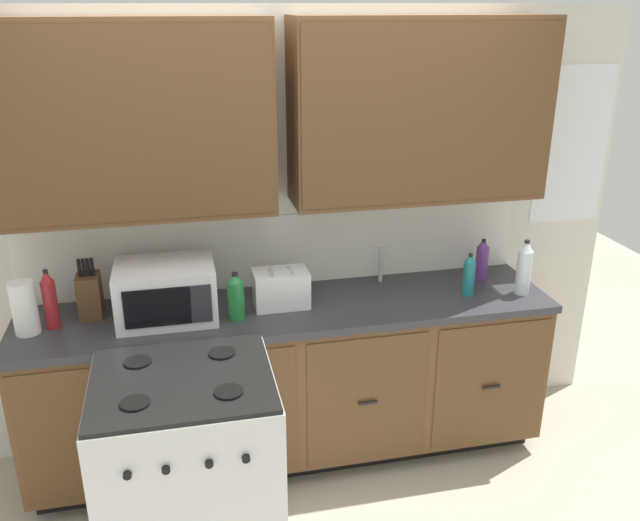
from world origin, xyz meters
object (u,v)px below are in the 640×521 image
Objects in this scene: bottle_violet at (482,260)px; paper_towel_roll at (24,308)px; knife_block at (90,295)px; bottle_teal at (469,275)px; bottle_green at (236,296)px; stove_range at (190,470)px; microwave at (166,292)px; bottle_red at (50,300)px; toaster at (281,288)px; bottle_clear at (524,268)px.

paper_towel_roll is at bearing -176.66° from bottle_violet.
knife_block reaches higher than bottle_teal.
bottle_green is at bearing -14.79° from knife_block.
stove_range is 1.98× the size of microwave.
bottle_violet is at bearing 23.83° from stove_range.
paper_towel_roll is 2.39m from bottle_violet.
knife_block is 2.11m from bottle_violet.
microwave is 1.85× the size of paper_towel_roll.
bottle_green is (0.98, -0.06, -0.01)m from paper_towel_roll.
knife_block is 0.19m from bottle_red.
bottle_violet is at bearing 4.88° from toaster.
toaster is 1.14× the size of bottle_green.
stove_range is 3.39× the size of toaster.
microwave is 2.05× the size of bottle_teal.
stove_range is at bearing -156.17° from bottle_violet.
knife_block is at bearing 174.51° from bottle_clear.
microwave is 1.74m from bottle_violet.
toaster is 0.26m from bottle_green.
paper_towel_roll is at bearing -162.91° from bottle_red.
knife_block is at bearing 24.07° from paper_towel_roll.
knife_block is 1.32× the size of bottle_teal.
microwave is 1.87m from bottle_clear.
bottle_green is 1.24m from bottle_teal.
stove_range is at bearing -117.58° from bottle_green.
knife_block is at bearing -179.61° from bottle_violet.
bottle_clear reaches higher than toaster.
bottle_violet reaches higher than stove_range.
bottle_clear reaches higher than bottle_violet.
bottle_teal is at bearing -2.44° from microwave.
bottle_clear reaches higher than bottle_green.
paper_towel_roll is 0.86× the size of bottle_clear.
bottle_green is at bearing -179.12° from bottle_teal.
stove_range is 1.01m from knife_block.
bottle_violet reaches higher than toaster.
bottle_clear is (1.82, 0.52, 0.60)m from stove_range.
bottle_red is at bearing -179.68° from toaster.
bottle_clear reaches higher than bottle_red.
bottle_clear is (2.23, -0.21, 0.03)m from knife_block.
bottle_teal is (1.94, -0.17, -0.00)m from knife_block.
bottle_red is at bearing 177.95° from bottle_teal.
microwave is (-0.05, 0.63, 0.59)m from stove_range.
stove_range is 3.17× the size of bottle_red.
bottle_green is 0.80× the size of bottle_clear.
knife_block is 1.19× the size of paper_towel_roll.
knife_block is at bearing 164.93° from microwave.
bottle_teal is at bearing -2.05° from bottle_red.
paper_towel_roll reaches higher than toaster.
bottle_teal is (2.11, -0.08, -0.03)m from bottle_red.
microwave is at bearing -0.91° from bottle_red.
paper_towel_roll is 0.12m from bottle_red.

